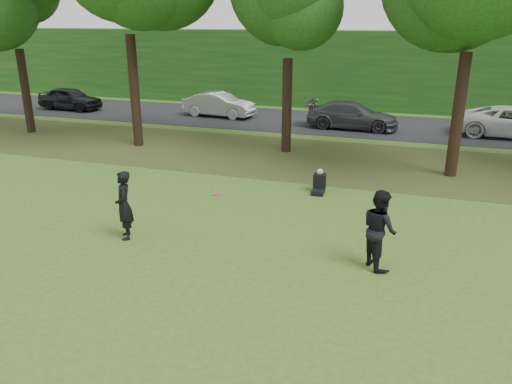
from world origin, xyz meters
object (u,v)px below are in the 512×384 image
player_left (124,205)px  seated_person (319,184)px  frisbee (217,195)px  player_right (379,229)px

player_left → seated_person: size_ratio=2.31×
frisbee → seated_person: size_ratio=0.45×
frisbee → seated_person: frisbee is taller
player_left → seated_person: (4.30, 5.44, -0.65)m
player_left → frisbee: bearing=58.7°
frisbee → player_right: bearing=5.4°
player_left → player_right: 6.75m
player_left → frisbee: 2.77m
player_right → seated_person: size_ratio=2.37×
player_right → frisbee: bearing=61.8°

